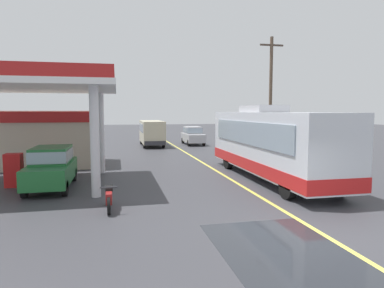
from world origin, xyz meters
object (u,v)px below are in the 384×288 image
(car_trailing_behind_bus, at_px, (193,135))
(coach_bus_main, at_px, (270,145))
(minibus_opposing_lane, at_px, (152,131))
(motorcycle_parked_forecourt, at_px, (109,197))
(pedestrian_near_pump, at_px, (54,158))
(car_at_pump, at_px, (52,165))

(car_trailing_behind_bus, bearing_deg, coach_bus_main, -90.17)
(minibus_opposing_lane, bearing_deg, coach_bus_main, -76.73)
(motorcycle_parked_forecourt, bearing_deg, coach_bus_main, 26.30)
(motorcycle_parked_forecourt, xyz_separation_m, pedestrian_near_pump, (-2.98, 7.22, 0.49))
(motorcycle_parked_forecourt, height_order, car_trailing_behind_bus, car_trailing_behind_bus)
(car_trailing_behind_bus, bearing_deg, motorcycle_parked_forecourt, -109.66)
(coach_bus_main, distance_m, car_at_pump, 10.33)
(coach_bus_main, relative_size, car_trailing_behind_bus, 2.63)
(motorcycle_parked_forecourt, height_order, pedestrian_near_pump, pedestrian_near_pump)
(car_at_pump, height_order, pedestrian_near_pump, car_at_pump)
(car_at_pump, bearing_deg, motorcycle_parked_forecourt, -57.22)
(coach_bus_main, height_order, minibus_opposing_lane, coach_bus_main)
(car_at_pump, xyz_separation_m, minibus_opposing_lane, (6.15, 17.56, 0.46))
(motorcycle_parked_forecourt, distance_m, car_trailing_behind_bus, 23.29)
(minibus_opposing_lane, xyz_separation_m, pedestrian_near_pump, (-6.60, -14.26, -0.54))
(coach_bus_main, bearing_deg, motorcycle_parked_forecourt, -153.70)
(car_at_pump, relative_size, car_trailing_behind_bus, 1.00)
(coach_bus_main, xyz_separation_m, pedestrian_near_pump, (-10.76, 3.38, -0.79))
(car_at_pump, bearing_deg, coach_bus_main, -0.42)
(motorcycle_parked_forecourt, distance_m, pedestrian_near_pump, 7.83)
(minibus_opposing_lane, height_order, pedestrian_near_pump, minibus_opposing_lane)
(coach_bus_main, bearing_deg, minibus_opposing_lane, 103.27)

